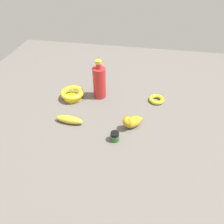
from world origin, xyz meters
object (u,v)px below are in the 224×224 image
(banana, at_px, (69,120))
(bottle_tall, at_px, (99,82))
(cat_figurine, at_px, (132,122))
(bangle, at_px, (157,100))
(nail_polish_jar, at_px, (115,136))
(bowl, at_px, (72,94))

(banana, bearing_deg, bottle_tall, -107.28)
(cat_figurine, distance_m, bangle, 0.28)
(bottle_tall, bearing_deg, banana, -111.75)
(nail_polish_jar, distance_m, bowl, 0.43)
(cat_figurine, height_order, nail_polish_jar, cat_figurine)
(nail_polish_jar, height_order, bowl, bowl)
(cat_figurine, bearing_deg, bowl, 153.74)
(bowl, distance_m, banana, 0.22)
(nail_polish_jar, bearing_deg, bowl, 136.37)
(bowl, xyz_separation_m, banana, (0.05, -0.22, -0.01))
(bangle, distance_m, bottle_tall, 0.36)
(cat_figurine, xyz_separation_m, nail_polish_jar, (-0.07, -0.11, -0.01))
(bowl, bearing_deg, bangle, 6.75)
(cat_figurine, xyz_separation_m, bangle, (0.13, 0.25, -0.02))
(cat_figurine, height_order, bangle, cat_figurine)
(cat_figurine, height_order, banana, cat_figurine)
(banana, bearing_deg, bangle, -144.21)
(bowl, height_order, banana, bowl)
(bowl, bearing_deg, nail_polish_jar, -43.63)
(bangle, relative_size, bowl, 0.66)
(nail_polish_jar, distance_m, bottle_tall, 0.39)
(nail_polish_jar, relative_size, banana, 0.32)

